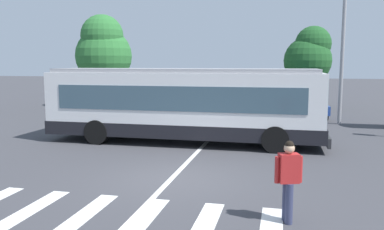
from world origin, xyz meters
The scene contains 12 objects.
ground_plane centered at (0.00, 0.00, 0.00)m, with size 160.00×160.00×0.00m, color #3D3D42.
city_transit_bus centered at (-1.02, 5.15, 1.59)m, with size 11.34×2.66×3.06m.
pedestrian_crossing_street centered at (3.11, -2.50, 0.97)m, with size 0.56×0.37×1.72m.
parked_car_white centered at (-3.63, 14.11, 0.77)m, with size 2.25×4.65×1.35m.
parked_car_silver centered at (-0.82, 14.07, 0.77)m, with size 2.34×4.68×1.35m.
parked_car_teal centered at (2.06, 14.08, 0.77)m, with size 2.09×4.60×1.35m.
parked_car_blue centered at (4.46, 14.30, 0.77)m, with size 2.25×4.66×1.35m.
twin_arm_street_lamp centered at (6.01, 11.88, 5.83)m, with size 5.32×0.32×9.45m.
background_tree_left centered at (-9.99, 16.69, 4.23)m, with size 4.13×4.13×6.80m.
background_tree_right centered at (4.79, 19.46, 3.81)m, with size 3.41×3.41×5.95m.
crosswalk_painted_stripes centered at (-0.51, -3.35, 0.00)m, with size 7.09×3.14×0.01m.
lane_center_line centered at (-0.07, 2.00, 0.00)m, with size 0.16×24.00×0.01m, color silver.
Camera 1 is at (2.94, -10.59, 3.27)m, focal length 36.99 mm.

